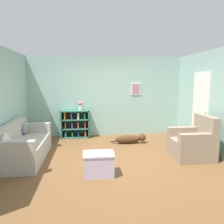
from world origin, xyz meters
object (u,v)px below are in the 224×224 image
Objects in this scene: recliner_chair at (193,143)px; dog at (130,139)px; vase at (81,105)px; coffee_table at (99,163)px; couch at (24,146)px; bookshelf at (76,124)px.

recliner_chair reaches higher than dog.
vase is at bearing 141.05° from recliner_chair.
vase reaches higher than recliner_chair.
vase is (-0.42, 2.90, 0.81)m from coffee_table.
couch is at bearing 175.38° from recliner_chair.
bookshelf is 1.50× the size of coffee_table.
recliner_chair is at bearing -37.48° from bookshelf.
coffee_table is (1.68, -1.03, -0.08)m from couch.
bookshelf is 2.99m from coffee_table.
coffee_table is at bearing -78.54° from bookshelf.
coffee_table reaches higher than dog.
bookshelf reaches higher than coffee_table.
couch is 1.97m from coffee_table.
coffee_table is 0.56× the size of dog.
vase reaches higher than coffee_table.
bookshelf is (1.09, 1.89, 0.12)m from couch.
recliner_chair is 3.49× the size of vase.
dog is at bearing -30.68° from vase.
recliner_chair is (3.97, -0.32, 0.04)m from couch.
dog is at bearing 20.33° from couch.
recliner_chair is at bearing -38.95° from vase.
couch is 2.14× the size of bookshelf.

